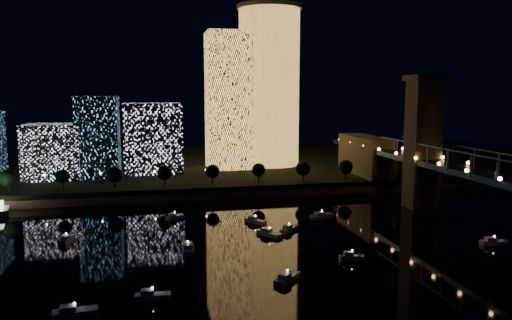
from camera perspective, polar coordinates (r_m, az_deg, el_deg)
The scene contains 10 objects.
ground at distance 131.93m, azimuth 4.32°, elevation -11.58°, with size 520.00×520.00×0.00m, color black.
far_bank at distance 284.60m, azimuth -4.78°, elevation -0.62°, with size 420.00×160.00×5.00m, color black.
seawall at distance 208.76m, azimuth -2.04°, elevation -3.92°, with size 420.00×6.00×3.00m, color #6B5E4C.
tower_cylindrical at distance 267.85m, azimuth 1.51°, elevation 8.42°, with size 34.00×34.00×83.58m.
tower_rectangular at distance 256.45m, azimuth -3.20°, elevation 6.78°, with size 21.66×21.66×68.91m, color #FFB351.
midrise_blocks at distance 245.27m, azimuth -19.50°, elevation 1.97°, with size 102.40×31.95×36.94m.
truss_bridge at distance 161.24m, azimuth 26.76°, elevation -2.87°, with size 13.00×266.00×50.00m.
motorboats at distance 144.24m, azimuth -0.63°, elevation -9.52°, with size 127.18×76.87×2.78m.
esplanade_trees at distance 210.14m, azimuth -9.87°, elevation -1.46°, with size 165.80×6.91×8.96m.
street_lamps at distance 216.16m, azimuth -11.53°, elevation -1.64°, with size 132.70×0.70×5.65m.
Camera 1 is at (-35.50, -119.39, 43.49)m, focal length 35.00 mm.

